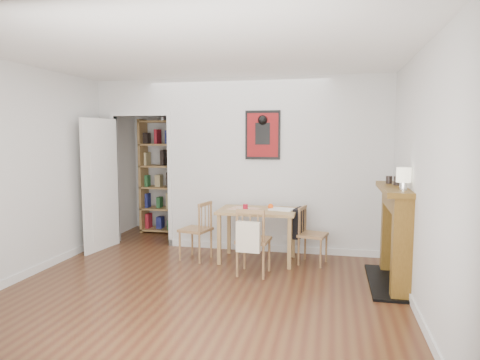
% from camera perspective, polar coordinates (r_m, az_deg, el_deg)
% --- Properties ---
extents(ground, '(5.20, 5.20, 0.00)m').
position_cam_1_polar(ground, '(5.41, -3.69, -12.89)').
color(ground, '#50311A').
rests_on(ground, ground).
extents(room_shell, '(5.20, 5.20, 5.20)m').
position_cam_1_polar(room_shell, '(6.41, 0.38, 1.97)').
color(room_shell, beige).
rests_on(room_shell, ground).
extents(dining_table, '(1.06, 0.68, 0.73)m').
position_cam_1_polar(dining_table, '(5.94, 2.34, -4.78)').
color(dining_table, '#9B7748').
rests_on(dining_table, ground).
extents(chair_left, '(0.50, 0.50, 0.83)m').
position_cam_1_polar(chair_left, '(6.09, -5.95, -6.69)').
color(chair_left, olive).
rests_on(chair_left, ground).
extents(chair_right, '(0.51, 0.47, 0.78)m').
position_cam_1_polar(chair_right, '(5.94, 9.52, -7.16)').
color(chair_right, olive).
rests_on(chair_right, ground).
extents(chair_front, '(0.46, 0.51, 0.86)m').
position_cam_1_polar(chair_front, '(5.41, 1.78, -8.06)').
color(chair_front, olive).
rests_on(chair_front, ground).
extents(bookshelf, '(0.85, 0.34, 2.03)m').
position_cam_1_polar(bookshelf, '(7.78, -10.03, 0.40)').
color(bookshelf, '#9B7748').
rests_on(bookshelf, ground).
extents(fireplace, '(0.45, 1.25, 1.16)m').
position_cam_1_polar(fireplace, '(5.34, 20.10, -6.62)').
color(fireplace, brown).
rests_on(fireplace, ground).
extents(red_glass, '(0.07, 0.07, 0.09)m').
position_cam_1_polar(red_glass, '(5.84, 0.73, -3.66)').
color(red_glass, maroon).
rests_on(red_glass, dining_table).
extents(orange_fruit, '(0.08, 0.08, 0.08)m').
position_cam_1_polar(orange_fruit, '(5.96, 4.11, -3.54)').
color(orange_fruit, '#F64F0C').
rests_on(orange_fruit, dining_table).
extents(placemat, '(0.47, 0.40, 0.00)m').
position_cam_1_polar(placemat, '(5.97, 0.53, -3.84)').
color(placemat, '#C2B59F').
rests_on(placemat, dining_table).
extents(notebook, '(0.36, 0.29, 0.02)m').
position_cam_1_polar(notebook, '(5.92, 5.56, -3.90)').
color(notebook, silver).
rests_on(notebook, dining_table).
extents(mantel_lamp, '(0.16, 0.16, 0.24)m').
position_cam_1_polar(mantel_lamp, '(4.89, 20.99, 0.46)').
color(mantel_lamp, silver).
rests_on(mantel_lamp, fireplace).
extents(ceramic_jar_a, '(0.09, 0.09, 0.11)m').
position_cam_1_polar(ceramic_jar_a, '(5.37, 20.27, -0.10)').
color(ceramic_jar_a, black).
rests_on(ceramic_jar_a, fireplace).
extents(ceramic_jar_b, '(0.08, 0.08, 0.09)m').
position_cam_1_polar(ceramic_jar_b, '(5.52, 19.25, 0.03)').
color(ceramic_jar_b, black).
rests_on(ceramic_jar_b, fireplace).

